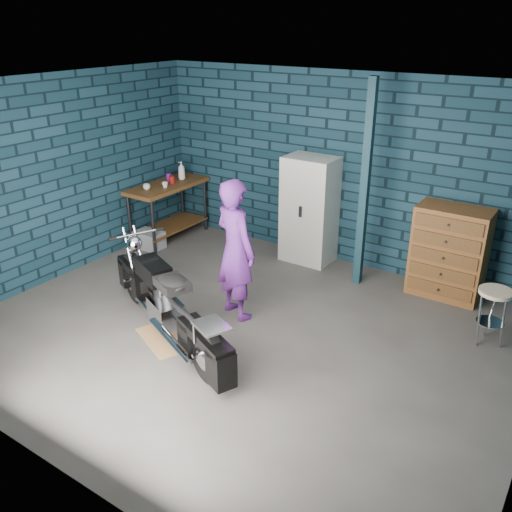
{
  "coord_description": "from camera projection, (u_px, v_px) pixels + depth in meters",
  "views": [
    {
      "loc": [
        3.09,
        -4.35,
        3.34
      ],
      "look_at": [
        -0.01,
        0.3,
        0.86
      ],
      "focal_mm": 38.0,
      "sensor_mm": 36.0,
      "label": 1
    }
  ],
  "objects": [
    {
      "name": "ground",
      "position": [
        243.0,
        333.0,
        6.23
      ],
      "size": [
        6.0,
        6.0,
        0.0
      ],
      "primitive_type": "plane",
      "color": "#4D4B48",
      "rests_on": "ground"
    },
    {
      "name": "room_walls",
      "position": [
        270.0,
        160.0,
        5.88
      ],
      "size": [
        6.02,
        5.01,
        2.71
      ],
      "color": "#0E242F",
      "rests_on": "ground"
    },
    {
      "name": "support_post",
      "position": [
        365.0,
        187.0,
        6.88
      ],
      "size": [
        0.1,
        0.1,
        2.7
      ],
      "primitive_type": "cube",
      "color": "#112B36",
      "rests_on": "ground"
    },
    {
      "name": "workbench",
      "position": [
        169.0,
        211.0,
        8.74
      ],
      "size": [
        0.6,
        1.4,
        0.91
      ],
      "primitive_type": "cube",
      "color": "brown",
      "rests_on": "ground"
    },
    {
      "name": "drip_mat",
      "position": [
        170.0,
        337.0,
        6.15
      ],
      "size": [
        0.9,
        0.81,
        0.01
      ],
      "primitive_type": "cube",
      "rotation": [
        0.0,
        0.0,
        -0.42
      ],
      "color": "olive",
      "rests_on": "ground"
    },
    {
      "name": "motorcycle",
      "position": [
        167.0,
        298.0,
        5.95
      ],
      "size": [
        2.34,
        1.5,
        1.01
      ],
      "primitive_type": null,
      "rotation": [
        0.0,
        0.0,
        -0.42
      ],
      "color": "black",
      "rests_on": "ground"
    },
    {
      "name": "person",
      "position": [
        235.0,
        250.0,
        6.29
      ],
      "size": [
        0.72,
        0.59,
        1.7
      ],
      "primitive_type": "imported",
      "rotation": [
        0.0,
        0.0,
        2.81
      ],
      "color": "#551F77",
      "rests_on": "ground"
    },
    {
      "name": "storage_bin",
      "position": [
        149.0,
        240.0,
        8.48
      ],
      "size": [
        0.43,
        0.31,
        0.27
      ],
      "primitive_type": "cube",
      "color": "gray",
      "rests_on": "ground"
    },
    {
      "name": "locker",
      "position": [
        309.0,
        210.0,
        7.81
      ],
      "size": [
        0.72,
        0.52,
        1.55
      ],
      "primitive_type": "cube",
      "color": "silver",
      "rests_on": "ground"
    },
    {
      "name": "tool_chest",
      "position": [
        449.0,
        253.0,
        6.85
      ],
      "size": [
        0.89,
        0.5,
        1.19
      ],
      "primitive_type": "cube",
      "color": "brown",
      "rests_on": "ground"
    },
    {
      "name": "shop_stool",
      "position": [
        491.0,
        317.0,
        5.91
      ],
      "size": [
        0.46,
        0.46,
        0.66
      ],
      "primitive_type": null,
      "rotation": [
        0.0,
        0.0,
        -0.33
      ],
      "color": "#C3B193",
      "rests_on": "ground"
    },
    {
      "name": "cup_a",
      "position": [
        147.0,
        187.0,
        8.26
      ],
      "size": [
        0.14,
        0.14,
        0.09
      ],
      "primitive_type": "imported",
      "rotation": [
        0.0,
        0.0,
        0.37
      ],
      "color": "#C3B193",
      "rests_on": "workbench"
    },
    {
      "name": "cup_b",
      "position": [
        165.0,
        185.0,
        8.35
      ],
      "size": [
        0.12,
        0.12,
        0.09
      ],
      "primitive_type": "imported",
      "rotation": [
        0.0,
        0.0,
        0.4
      ],
      "color": "#C3B193",
      "rests_on": "workbench"
    },
    {
      "name": "mug_purple",
      "position": [
        169.0,
        177.0,
        8.7
      ],
      "size": [
        0.1,
        0.1,
        0.12
      ],
      "primitive_type": "cylinder",
      "rotation": [
        0.0,
        0.0,
        0.19
      ],
      "color": "#601B6C",
      "rests_on": "workbench"
    },
    {
      "name": "mug_red",
      "position": [
        172.0,
        180.0,
        8.57
      ],
      "size": [
        0.11,
        0.11,
        0.12
      ],
      "primitive_type": "cylinder",
      "rotation": [
        0.0,
        0.0,
        -0.32
      ],
      "color": "maroon",
      "rests_on": "workbench"
    },
    {
      "name": "bottle",
      "position": [
        182.0,
        170.0,
        8.75
      ],
      "size": [
        0.14,
        0.14,
        0.29
      ],
      "primitive_type": "imported",
      "rotation": [
        0.0,
        0.0,
        -0.31
      ],
      "color": "gray",
      "rests_on": "workbench"
    }
  ]
}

